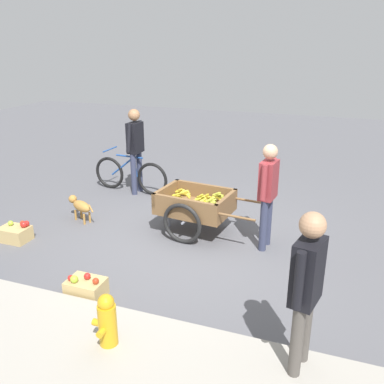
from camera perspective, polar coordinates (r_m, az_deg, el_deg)
name	(u,v)px	position (r m, az deg, el deg)	size (l,w,h in m)	color
ground_plane	(190,241)	(6.50, -0.28, -6.62)	(24.00, 24.00, 0.00)	#56565B
fruit_cart	(196,206)	(6.61, 0.52, -1.94)	(1.73, 1.01, 0.72)	brown
vendor_person	(268,188)	(6.05, 10.24, 0.55)	(0.24, 0.57, 1.56)	#333851
bicycle	(130,175)	(8.51, -8.35, 2.32)	(1.66, 0.46, 0.85)	black
cyclist_person	(135,144)	(8.26, -7.68, 6.52)	(0.23, 0.59, 1.67)	#333851
dog	(80,206)	(7.33, -14.86, -1.80)	(0.63, 0.35, 0.40)	#AD7A38
fire_hydrant	(107,325)	(4.31, -11.38, -17.23)	(0.25, 0.25, 0.67)	gold
apple_crate	(16,233)	(7.00, -22.76, -5.14)	(0.44, 0.32, 0.32)	tan
mixed_fruit_crate	(86,288)	(5.31, -14.17, -12.44)	(0.44, 0.32, 0.31)	tan
bystander_person	(306,284)	(3.74, 15.21, -11.93)	(0.27, 0.52, 1.63)	#4C4742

